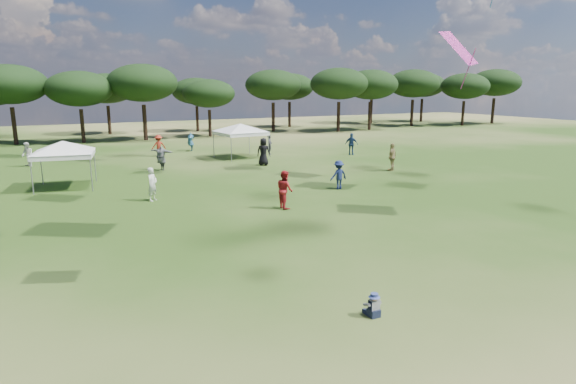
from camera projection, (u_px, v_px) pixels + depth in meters
ground at (425, 376)px, 9.18m from camera, size 140.00×140.00×0.00m
tree_line at (128, 86)px, 50.32m from camera, size 108.78×17.63×7.77m
tent_left at (63, 143)px, 25.62m from camera, size 5.93×5.93×2.85m
tent_right at (240, 125)px, 36.53m from camera, size 6.66×6.66×2.91m
toddler at (373, 306)px, 11.50m from camera, size 0.39×0.44×0.59m
festival_crowd at (165, 161)px, 29.77m from camera, size 29.71×22.54×1.91m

